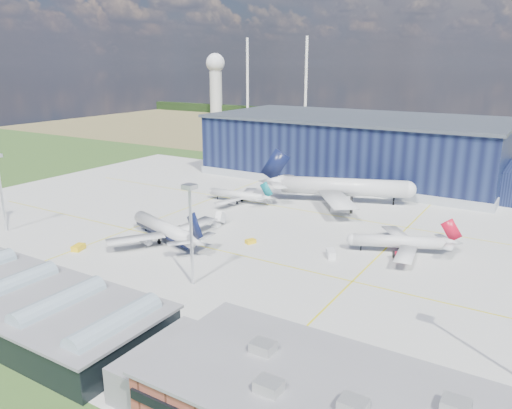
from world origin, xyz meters
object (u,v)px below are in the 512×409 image
gse_tug_a (78,248)px  gse_tug_b (251,241)px  car_b (77,294)px  hangar (361,150)px  airliner_navy (164,221)px  car_a (136,311)px  light_mast_center (191,218)px  airliner_widebody (344,178)px  gse_cart_b (269,201)px  gse_van_b (331,254)px  gse_van_c (467,396)px  airliner_red (398,235)px  airliner_regional (237,191)px  airstair (221,220)px

gse_tug_a → gse_tug_b: bearing=21.4°
car_b → hangar: bearing=-20.8°
airliner_navy → car_a: airliner_navy is taller
light_mast_center → airliner_widebody: 81.34m
airliner_widebody → hangar: bearing=81.8°
airliner_navy → gse_cart_b: (4.59, 49.40, -5.10)m
gse_van_b → car_b: gse_van_b is taller
light_mast_center → gse_van_b: bearing=57.2°
gse_tug_b → gse_cart_b: 42.03m
gse_van_c → car_b: gse_van_c is taller
airliner_navy → car_a: (23.35, -34.87, -5.16)m
airliner_red → airliner_regional: (-62.70, 18.80, -0.54)m
gse_van_b → car_a: 52.16m
airliner_red → light_mast_center: bearing=28.6°
gse_van_c → car_a: size_ratio=1.53×
hangar → gse_tug_a: size_ratio=39.73×
car_a → gse_tug_a: bearing=50.8°
airliner_regional → gse_van_b: bearing=144.0°
car_a → car_b: 16.01m
gse_tug_a → gse_van_b: gse_van_b is taller
gse_tug_a → gse_tug_b: size_ratio=1.34×
airliner_red → airliner_navy: bearing=-0.1°
airliner_regional → gse_cart_b: (9.66, 5.59, -3.63)m
hangar → car_b: (-9.70, -142.80, -10.99)m
gse_tug_b → car_a: 45.77m
car_b → airliner_navy: bearing=-5.3°
airliner_regional → car_a: (28.43, -78.68, -3.70)m
hangar → gse_tug_a: bearing=-104.4°
gse_tug_b → light_mast_center: bearing=-60.2°
airliner_red → car_a: 69.13m
airliner_regional → airstair: size_ratio=5.67×
gse_tug_a → car_b: size_ratio=0.95×
light_mast_center → airliner_red: size_ratio=0.78×
airstair → airliner_red: bearing=-8.1°
airliner_navy → airliner_regional: size_ratio=1.34×
gse_cart_b → gse_van_c: 111.61m
light_mast_center → car_a: (-0.92, -16.87, -14.85)m
light_mast_center → gse_van_b: (19.95, 30.93, -14.43)m
gse_tug_b → airliner_red: bearing=45.3°
airliner_regional → car_a: size_ratio=7.68×
airliner_regional → gse_van_c: size_ratio=5.03×
light_mast_center → gse_van_c: 62.21m
airliner_navy → car_a: size_ratio=10.30×
airliner_widebody → car_b: (-19.72, -99.04, -8.42)m
gse_tug_b → airstair: size_ratio=0.59×
airliner_navy → airliner_regional: 44.13m
airliner_navy → airliner_regional: (-5.07, 43.81, -1.46)m
gse_van_b → airstair: size_ratio=0.94×
airliner_red → gse_van_c: (26.17, -54.24, -3.57)m
airliner_navy → airstair: 20.86m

